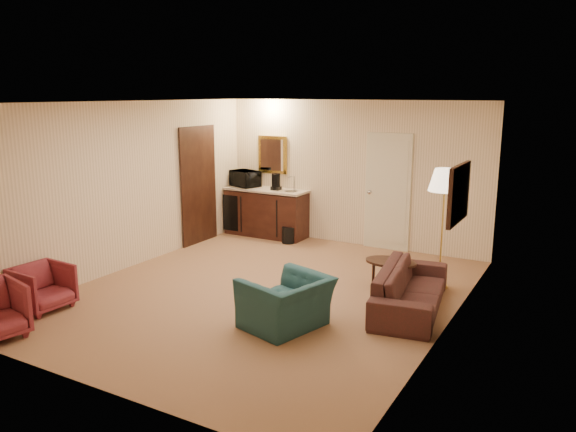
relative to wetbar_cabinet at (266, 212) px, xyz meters
name	(u,v)px	position (x,y,z in m)	size (l,w,h in m)	color
ground	(265,292)	(1.65, -2.72, -0.46)	(6.00, 6.00, 0.00)	#996F4E
room_walls	(286,163)	(1.55, -1.95, 1.26)	(5.02, 6.01, 2.61)	#F9DEBA
wetbar_cabinet	(266,212)	(0.00, 0.00, 0.00)	(1.64, 0.58, 0.92)	#3B1B13
sofa	(411,281)	(3.60, -2.34, -0.09)	(1.90, 0.55, 0.74)	black
teal_armchair	(286,294)	(2.49, -3.62, -0.05)	(0.94, 0.61, 0.82)	#214C52
rose_chair_near	(42,285)	(-0.50, -4.64, -0.14)	(0.62, 0.58, 0.64)	#943041
coffee_table	(390,275)	(3.12, -1.75, -0.25)	(0.73, 0.49, 0.42)	#331B11
floor_lamp	(442,229)	(3.71, -1.32, 0.40)	(0.45, 0.45, 1.71)	gold
waste_bin	(288,235)	(0.65, -0.28, -0.31)	(0.24, 0.24, 0.30)	black
microwave	(245,177)	(-0.50, 0.03, 0.65)	(0.57, 0.31, 0.39)	black
coffee_maker	(276,182)	(0.23, -0.01, 0.62)	(0.17, 0.17, 0.31)	black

